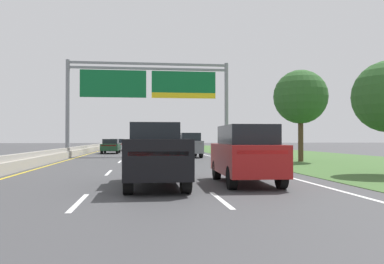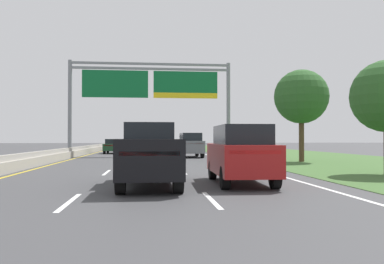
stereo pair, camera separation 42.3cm
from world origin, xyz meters
name	(u,v)px [view 1 (the left image)]	position (x,y,z in m)	size (l,w,h in m)	color
ground_plane	(146,157)	(0.00, 35.00, 0.00)	(220.00, 220.00, 0.00)	#3D3D3F
lane_striping	(146,157)	(0.00, 34.54, 0.00)	(11.96, 106.00, 0.01)	white
grass_verge_right	(300,156)	(13.95, 35.00, 0.01)	(14.00, 110.00, 0.02)	#3D602D
median_barrier_concrete	(67,154)	(-6.60, 35.00, 0.35)	(0.60, 110.00, 0.85)	#A8A399
overhead_sign_gantry	(149,88)	(0.30, 37.35, 6.29)	(15.06, 0.42, 8.82)	gray
pickup_truck_black	(155,155)	(0.19, 13.76, 1.07)	(2.04, 5.42, 2.20)	black
car_red_right_lane_suv	(246,153)	(3.48, 14.12, 1.10)	(2.04, 4.75, 2.11)	maroon
car_navy_centre_lane_suv	(146,142)	(0.14, 58.13, 1.10)	(2.03, 4.75, 2.11)	#161E47
car_grey_right_lane_suv	(189,145)	(3.76, 34.95, 1.10)	(2.03, 4.75, 2.11)	slate
car_silver_left_lane_sedan	(117,145)	(-3.63, 53.74, 0.82)	(1.84, 4.41, 1.57)	#B2B5BA
car_darkgreen_left_lane_sedan	(111,146)	(-3.73, 44.49, 0.82)	(1.90, 4.43, 1.57)	#193D23
roadside_tree_mid	(301,97)	(10.75, 26.92, 4.54)	(3.77, 3.77, 6.45)	#4C3823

